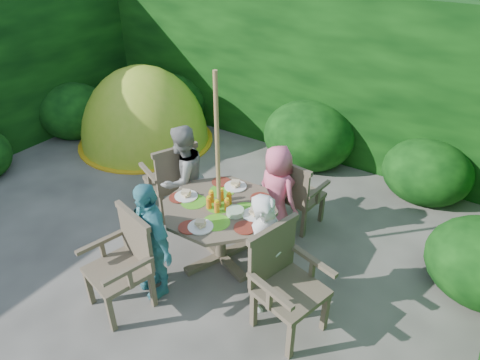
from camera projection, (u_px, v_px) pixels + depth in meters
The scene contains 13 objects.
ground at pixel (127, 265), 4.83m from camera, with size 60.00×60.00×0.00m, color #413F3A.
hedge_enclosure at pixel (195, 123), 5.11m from camera, with size 9.00×9.00×2.50m.
patio_table at pixel (220, 215), 4.60m from camera, with size 1.63×1.63×0.88m.
parasol_pole at pixel (218, 176), 4.35m from camera, with size 0.04×0.04×2.20m, color olive.
garden_chair_right at pixel (284, 280), 3.88m from camera, with size 0.68×0.73×1.02m.
garden_chair_left at pixel (172, 178), 5.40m from camera, with size 0.72×0.76×0.99m.
garden_chair_back at pixel (297, 193), 5.20m from camera, with size 0.60×0.54×0.91m.
garden_chair_front at pixel (124, 261), 4.13m from camera, with size 0.69×0.64×0.97m.
child_right at pixel (266, 254), 4.03m from camera, with size 0.47×0.31×1.29m, color silver.
child_left at pixel (183, 178), 5.13m from camera, with size 0.65×0.51×1.35m, color gray.
child_back at pixel (277, 193), 5.01m from camera, with size 0.58×0.38×1.19m, color #F06386.
child_front at pixel (151, 240), 4.19m from camera, with size 0.76×0.32×1.30m, color teal.
dome_tent at pixel (147, 141), 7.46m from camera, with size 2.75×2.75×2.63m.
Camera 1 is at (3.05, -2.29, 3.36)m, focal length 32.00 mm.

